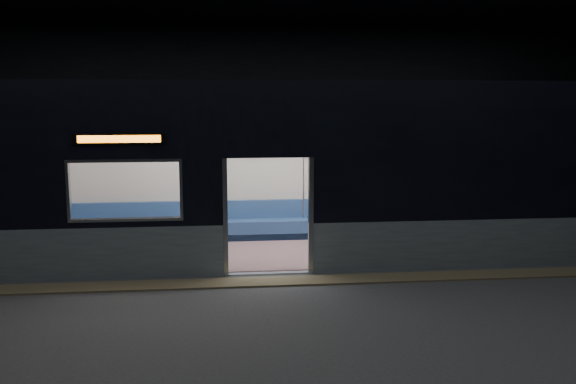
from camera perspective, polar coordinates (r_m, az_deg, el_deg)
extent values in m
cube|color=#47494C|center=(9.78, -1.35, -9.45)|extent=(24.00, 14.00, 0.01)
cube|color=black|center=(16.26, -3.42, 6.86)|extent=(24.00, 0.04, 5.00)
cube|color=black|center=(2.46, 12.00, -4.68)|extent=(24.00, 0.04, 5.00)
cube|color=#8C7F59|center=(10.29, -1.61, -8.38)|extent=(22.80, 0.50, 0.03)
cube|color=#90A2AB|center=(12.02, 21.96, -4.36)|extent=(8.30, 0.12, 0.90)
cube|color=black|center=(11.78, 22.41, 3.25)|extent=(8.30, 0.12, 2.30)
cube|color=black|center=(10.35, -1.89, 6.41)|extent=(1.40, 0.12, 1.15)
cube|color=#B7BABC|center=(10.51, -5.88, -2.38)|extent=(0.08, 0.14, 2.05)
cube|color=#B7BABC|center=(10.62, 2.14, -2.23)|extent=(0.08, 0.14, 2.05)
cube|color=black|center=(10.39, -15.50, 4.81)|extent=(1.50, 0.04, 0.18)
cube|color=orange|center=(10.39, -15.50, 4.81)|extent=(1.34, 0.03, 0.12)
cube|color=beige|center=(13.29, -2.78, 2.52)|extent=(18.00, 0.12, 3.20)
cube|color=black|center=(11.78, -2.43, 9.87)|extent=(18.00, 3.00, 0.15)
cube|color=#815E66|center=(12.16, -2.33, -5.65)|extent=(17.76, 2.76, 0.04)
cube|color=beige|center=(11.80, -2.40, 5.38)|extent=(17.76, 2.76, 0.10)
cube|color=navy|center=(13.20, -2.65, -3.49)|extent=(11.00, 0.48, 0.41)
cube|color=navy|center=(13.30, -2.71, -1.61)|extent=(11.00, 0.10, 0.40)
cube|color=#846065|center=(11.32, -18.96, -6.06)|extent=(4.40, 0.48, 0.41)
cube|color=#846065|center=(11.75, 14.38, -5.31)|extent=(4.40, 0.48, 0.41)
cylinder|color=silver|center=(10.79, -7.01, -1.32)|extent=(0.04, 0.04, 2.26)
cylinder|color=silver|center=(13.02, -6.86, 0.43)|extent=(0.04, 0.04, 2.26)
cylinder|color=silver|center=(10.92, 3.01, -1.15)|extent=(0.04, 0.04, 2.26)
cylinder|color=silver|center=(13.13, 1.46, 0.56)|extent=(0.04, 0.04, 2.26)
cylinder|color=silver|center=(12.90, -2.70, 3.89)|extent=(11.00, 0.03, 0.03)
cube|color=black|center=(13.99, 16.96, -1.95)|extent=(0.18, 0.49, 0.17)
cube|color=black|center=(14.08, 17.78, -1.93)|extent=(0.18, 0.49, 0.17)
cylinder|color=black|center=(13.84, 17.27, -3.26)|extent=(0.11, 0.11, 0.43)
cylinder|color=black|center=(13.93, 18.10, -3.22)|extent=(0.11, 0.11, 0.43)
cube|color=pink|center=(14.22, 17.05, -1.71)|extent=(0.42, 0.23, 0.21)
cylinder|color=pink|center=(14.18, 17.07, -0.24)|extent=(0.42, 0.42, 0.54)
sphere|color=tan|center=(14.11, 17.17, 1.30)|extent=(0.22, 0.22, 0.22)
sphere|color=black|center=(14.14, 17.12, 1.49)|extent=(0.23, 0.23, 0.23)
cube|color=black|center=(13.94, 17.50, -1.38)|extent=(0.35, 0.33, 0.14)
cube|color=white|center=(14.36, 17.19, 2.17)|extent=(1.05, 0.03, 0.68)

